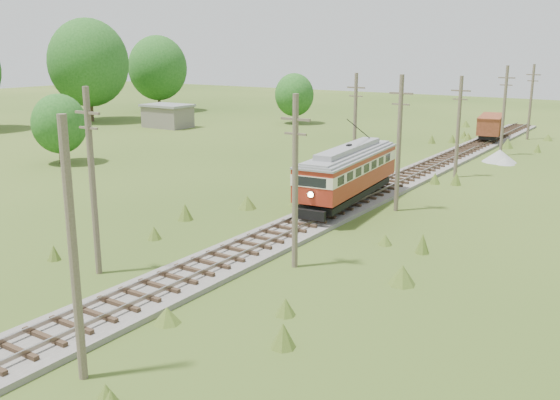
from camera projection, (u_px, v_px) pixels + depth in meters
The scene contains 17 objects.
railbed_main at pixel (372, 193), 45.95m from camera, with size 3.60×96.00×0.57m.
streetcar at pixel (348, 170), 42.23m from camera, with size 3.96×12.26×5.55m.
gondola at pixel (491, 125), 71.19m from camera, with size 3.67×7.77×2.48m.
gravel_pile at pixel (500, 157), 58.96m from camera, with size 3.30×3.50×1.20m.
utility_pole_r_1 at pixel (73, 253), 19.75m from camera, with size 0.30×0.30×8.80m.
utility_pole_r_2 at pixel (295, 181), 30.19m from camera, with size 1.60×0.30×8.60m.
utility_pole_r_3 at pixel (399, 142), 40.74m from camera, with size 1.60×0.30×9.00m.
utility_pole_r_4 at pixel (458, 126), 51.46m from camera, with size 1.60×0.30×8.40m.
utility_pole_r_5 at pixel (504, 110), 61.74m from camera, with size 1.60×0.30×8.90m.
utility_pole_r_6 at pixel (531, 101), 72.41m from camera, with size 1.60×0.30×8.70m.
utility_pole_l_a at pixel (92, 180), 29.26m from camera, with size 1.60×0.30×9.00m.
utility_pole_l_b at pixel (355, 124), 52.19m from camera, with size 1.60×0.30×8.60m.
tree_left_4 at pixel (88, 63), 88.95m from camera, with size 11.34×11.34×14.61m.
tree_left_5 at pixel (158, 68), 103.30m from camera, with size 9.66×9.66×12.44m.
tree_mid_a at pixel (294, 95), 87.51m from camera, with size 5.46×5.46×7.03m.
tree_mid_c at pixel (59, 124), 57.83m from camera, with size 5.04×5.04×6.49m.
shed at pixel (168, 116), 83.95m from camera, with size 6.40×4.40×3.10m.
Camera 1 is at (18.88, -7.08, 10.80)m, focal length 40.00 mm.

